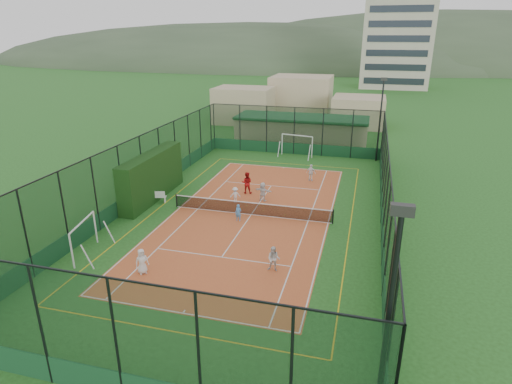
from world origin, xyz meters
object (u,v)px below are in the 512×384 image
Objects in this scene: futsal_goal_near at (84,239)px; child_near_left at (142,261)px; child_far_right at (311,173)px; apartment_tower at (399,20)px; child_near_right at (274,259)px; futsal_goal_far at (297,146)px; floodlight_ne at (380,120)px; child_near_mid at (238,213)px; white_bench at (155,196)px; coach at (247,183)px; clubhouse at (301,130)px; child_far_left at (235,195)px; floodlight_se at (386,339)px; child_far_back at (263,192)px.

futsal_goal_near is 4.37m from child_near_left.
apartment_tower is at bearing -79.84° from child_far_right.
futsal_goal_far is at bearing 97.68° from child_near_right.
floodlight_ne is 20.34m from child_near_mid.
child_near_right is at bearing -49.70° from white_bench.
apartment_tower reaches higher than coach.
clubhouse reaches higher than futsal_goal_far.
futsal_goal_near is 10.03m from child_near_mid.
white_bench is 7.33m from coach.
child_far_right is at bearing -124.44° from floodlight_ne.
child_far_left is at bearing -99.80° from apartment_tower.
child_far_right reaches higher than child_near_mid.
floodlight_se reaches higher than child_far_back.
floodlight_se is at bearing 93.94° from child_far_left.
child_near_right is at bearing 119.34° from floodlight_se.
floodlight_se is at bearing -59.77° from child_near_right.
apartment_tower is (12.00, 60.00, 13.43)m from clubhouse.
child_near_mid is at bearing -117.29° from floodlight_ne.
child_near_right is at bearing -27.87° from child_near_left.
child_near_right is 0.81× the size of coach.
white_bench is 17.85m from futsal_goal_far.
floodlight_se is 5.46× the size of child_far_right.
futsal_goal_near is 11.77m from child_far_left.
child_near_right is 12.23m from coach.
child_far_left is 0.70× the size of coach.
futsal_goal_near is at bearing -131.53° from child_near_mid.
child_far_right is (3.65, 9.74, 0.16)m from child_near_mid.
apartment_tower is 20.87× the size of child_near_left.
white_bench is 1.18× the size of child_far_back.
coach is at bearing -94.92° from clubhouse.
child_near_right is at bearing 119.48° from child_far_back.
futsal_goal_near is 2.25× the size of child_near_left.
child_far_back is at bearing 113.51° from floodlight_se.
child_far_back is (0.71, 4.07, 0.15)m from child_near_mid.
floodlight_ne reaches higher than futsal_goal_far.
apartment_tower reaches higher than child_near_mid.
child_far_left is (-1.24, 3.18, 0.02)m from child_near_mid.
floodlight_ne is 8.68m from futsal_goal_far.
child_far_left reaches higher than child_near_mid.
child_near_left is (4.24, -1.01, -0.32)m from futsal_goal_near.
clubhouse is 22.98m from white_bench.
futsal_goal_near is (-16.41, -24.74, -3.08)m from floodlight_ne.
floodlight_ne is at bearing 12.68° from futsal_goal_far.
apartment_tower is 75.36m from child_far_right.
floodlight_se is 4.65× the size of coach.
white_bench is at bearing 146.76° from child_near_right.
apartment_tower is at bearing -125.15° from child_far_left.
floodlight_ne is 16.48m from child_far_back.
floodlight_ne is at bearing -107.35° from child_far_right.
child_far_right is (3.07, -13.46, -0.81)m from clubhouse.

